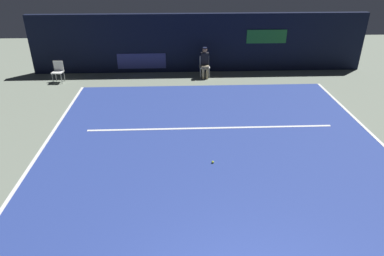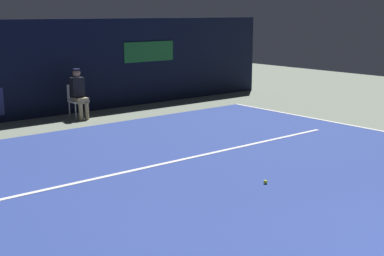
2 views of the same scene
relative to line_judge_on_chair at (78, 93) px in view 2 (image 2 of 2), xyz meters
name	(u,v)px [view 2 (image 2 of 2)]	position (x,y,z in m)	size (l,w,h in m)	color
ground_plane	(273,184)	(-0.19, -7.05, -0.69)	(30.08, 30.08, 0.00)	gray
court_surface	(273,184)	(-0.19, -7.05, -0.68)	(10.00, 11.89, 0.01)	navy
line_service	(193,157)	(-0.19, -4.97, -0.67)	(7.80, 0.10, 0.01)	white
back_wall	(55,68)	(-0.19, 0.91, 0.61)	(15.07, 0.33, 2.60)	black
line_judge_on_chair	(78,93)	(0.00, 0.00, 0.00)	(0.45, 0.54, 1.32)	white
tennis_ball	(265,182)	(-0.31, -6.99, -0.64)	(0.07, 0.07, 0.07)	#CCE033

